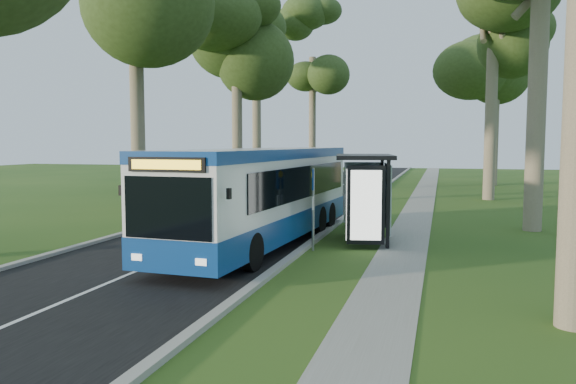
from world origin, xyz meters
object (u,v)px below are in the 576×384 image
object	(u,v)px
bus_shelter	(367,181)
litter_bin	(352,215)
car_silver	(297,173)
bus_stop_sign	(313,199)
car_white	(277,177)
bus	(263,195)

from	to	relation	value
bus_shelter	litter_bin	size ratio (longest dim) A/B	3.65
car_silver	bus_shelter	bearing A→B (deg)	-60.88
bus_stop_sign	car_silver	size ratio (longest dim) A/B	0.57
car_white	car_silver	distance (m)	6.84
bus	bus_shelter	size ratio (longest dim) A/B	3.25
bus	litter_bin	xyz separation A→B (m)	(2.20, 4.58, -1.12)
bus	bus_shelter	xyz separation A→B (m)	(3.21, 1.19, 0.46)
car_silver	bus_stop_sign	bearing A→B (deg)	-64.41
bus	litter_bin	bearing A→B (deg)	67.95
bus	car_white	size ratio (longest dim) A/B	2.54
litter_bin	car_white	bearing A→B (deg)	115.23
bus_shelter	litter_bin	world-z (taller)	bus_shelter
bus_stop_sign	litter_bin	size ratio (longest dim) A/B	2.54
car_white	car_silver	size ratio (longest dim) A/B	1.04
car_white	bus_shelter	bearing A→B (deg)	-74.72
litter_bin	car_silver	size ratio (longest dim) A/B	0.22
bus_shelter	car_white	xyz separation A→B (m)	(-9.43, 21.26, -1.29)
bus_stop_sign	car_white	world-z (taller)	bus_stop_sign
bus_shelter	car_silver	xyz separation A→B (m)	(-9.62, 28.10, -1.34)
car_white	car_silver	bearing A→B (deg)	82.92
bus_stop_sign	car_white	xyz separation A→B (m)	(-8.01, 23.00, -0.80)
bus_shelter	litter_bin	distance (m)	3.87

